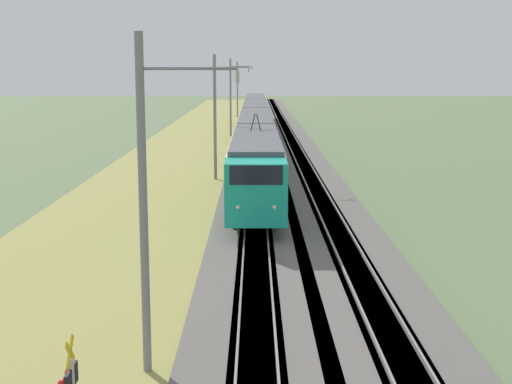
# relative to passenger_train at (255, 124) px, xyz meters

# --- Properties ---
(ballast_main) EXTENTS (240.00, 4.40, 0.30)m
(ballast_main) POSITION_rel_passenger_train_xyz_m (-10.56, 0.00, -2.29)
(ballast_main) COLOR #605B56
(ballast_main) RESTS_ON ground
(ballast_adjacent) EXTENTS (240.00, 4.40, 0.30)m
(ballast_adjacent) POSITION_rel_passenger_train_xyz_m (-10.56, -3.87, -2.29)
(ballast_adjacent) COLOR #605B56
(ballast_adjacent) RESTS_ON ground
(track_main) EXTENTS (240.00, 1.57, 0.45)m
(track_main) POSITION_rel_passenger_train_xyz_m (-10.56, 0.00, -2.28)
(track_main) COLOR #4C4238
(track_main) RESTS_ON ground
(track_adjacent) EXTENTS (240.00, 1.57, 0.45)m
(track_adjacent) POSITION_rel_passenger_train_xyz_m (-10.56, -3.87, -2.28)
(track_adjacent) COLOR #4C4238
(track_adjacent) RESTS_ON ground
(grass_verge) EXTENTS (240.00, 13.08, 0.12)m
(grass_verge) POSITION_rel_passenger_train_xyz_m (-10.56, 5.44, -2.38)
(grass_verge) COLOR #99934C
(grass_verge) RESTS_ON ground
(passenger_train) EXTENTS (81.10, 2.94, 5.18)m
(passenger_train) POSITION_rel_passenger_train_xyz_m (0.00, 0.00, 0.00)
(passenger_train) COLOR #19A88E
(passenger_train) RESTS_ON ground
(catenary_mast_near) EXTENTS (0.22, 2.56, 8.87)m
(catenary_mast_near) POSITION_rel_passenger_train_xyz_m (-53.86, 2.82, 2.14)
(catenary_mast_near) COLOR slate
(catenary_mast_near) RESTS_ON ground
(catenary_mast_mid) EXTENTS (0.22, 2.56, 8.93)m
(catenary_mast_mid) POSITION_rel_passenger_train_xyz_m (-21.04, 2.82, 2.17)
(catenary_mast_mid) COLOR slate
(catenary_mast_mid) RESTS_ON ground
(catenary_mast_far) EXTENTS (0.22, 2.56, 9.07)m
(catenary_mast_far) POSITION_rel_passenger_train_xyz_m (11.78, 2.82, 2.24)
(catenary_mast_far) COLOR slate
(catenary_mast_far) RESTS_ON ground
(catenary_mast_distant) EXTENTS (0.22, 2.56, 9.03)m
(catenary_mast_distant) POSITION_rel_passenger_train_xyz_m (44.60, 2.82, 2.22)
(catenary_mast_distant) COLOR slate
(catenary_mast_distant) RESTS_ON ground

